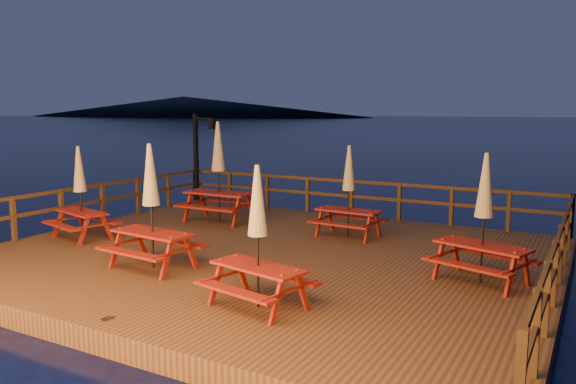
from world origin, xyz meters
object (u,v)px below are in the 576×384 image
object	(u,v)px
lamp_post	(200,150)
picnic_table_2	(219,170)
picnic_table_0	(258,235)
picnic_table_1	(484,216)

from	to	relation	value
lamp_post	picnic_table_2	bearing A→B (deg)	-42.98
picnic_table_2	lamp_post	bearing A→B (deg)	136.02
picnic_table_2	picnic_table_0	bearing A→B (deg)	-49.78
lamp_post	picnic_table_1	world-z (taller)	lamp_post
picnic_table_1	picnic_table_2	xyz separation A→B (m)	(-7.54, 2.22, 0.22)
picnic_table_0	picnic_table_1	xyz separation A→B (m)	(2.88, 3.10, 0.04)
picnic_table_0	picnic_table_1	bearing A→B (deg)	58.62
picnic_table_0	picnic_table_2	bearing A→B (deg)	142.72
lamp_post	picnic_table_0	bearing A→B (deg)	-46.92
lamp_post	picnic_table_1	bearing A→B (deg)	-24.24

